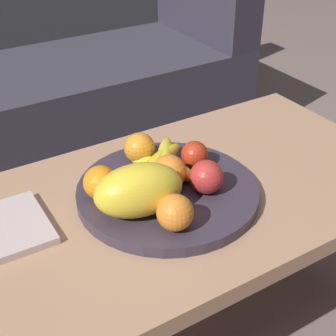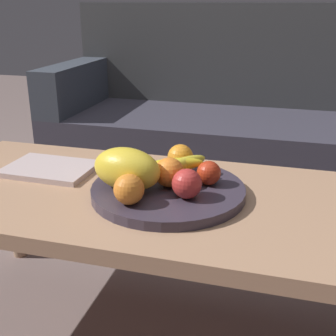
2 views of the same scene
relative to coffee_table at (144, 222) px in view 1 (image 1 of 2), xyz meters
name	(u,v)px [view 1 (image 1 of 2)]	position (x,y,z in m)	size (l,w,h in m)	color
coffee_table	(144,222)	(0.00, 0.00, 0.00)	(1.27, 0.58, 0.44)	tan
couch	(23,84)	(0.07, 1.10, -0.09)	(1.70, 0.70, 0.90)	#363440
fruit_bowl	(168,192)	(0.06, 0.00, 0.06)	(0.39, 0.39, 0.03)	#372F3D
melon_large_front	(139,190)	(-0.03, -0.04, 0.12)	(0.18, 0.11, 0.11)	yellow
orange_front	(169,173)	(0.06, 0.00, 0.11)	(0.08, 0.08, 0.08)	orange
orange_left	(140,148)	(0.06, 0.12, 0.11)	(0.07, 0.07, 0.07)	orange
orange_right	(175,213)	(0.00, -0.12, 0.11)	(0.07, 0.07, 0.07)	orange
orange_back	(101,183)	(-0.08, 0.04, 0.11)	(0.07, 0.07, 0.07)	orange
apple_front	(206,177)	(0.12, -0.05, 0.11)	(0.07, 0.07, 0.07)	red
apple_left	(195,155)	(0.16, 0.04, 0.10)	(0.06, 0.06, 0.06)	#B83017
banana_bunch	(163,163)	(0.08, 0.05, 0.10)	(0.15, 0.16, 0.06)	yellow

